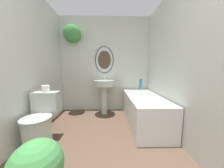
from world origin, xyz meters
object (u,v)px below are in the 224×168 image
toilet (40,123)px  toilet_paper_roll (46,89)px  bathtub (143,109)px  shampoo_bottle (141,84)px  pedestal_sink (104,88)px

toilet → toilet_paper_roll: bearing=90.0°
bathtub → shampoo_bottle: (0.09, 0.58, 0.44)m
bathtub → pedestal_sink: bearing=148.6°
toilet → pedestal_sink: pedestal_sink is taller
shampoo_bottle → toilet: bearing=-145.4°
toilet → bathtub: size_ratio=0.50×
toilet → shampoo_bottle: shampoo_bottle is taller
toilet_paper_roll → pedestal_sink: bearing=47.8°
bathtub → toilet_paper_roll: toilet_paper_roll is taller
toilet → bathtub: toilet is taller
toilet → toilet_paper_roll: size_ratio=6.71×
toilet → pedestal_sink: 1.45m
toilet → bathtub: 1.78m
toilet_paper_roll → bathtub: bearing=14.9°
toilet → shampoo_bottle: 2.17m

